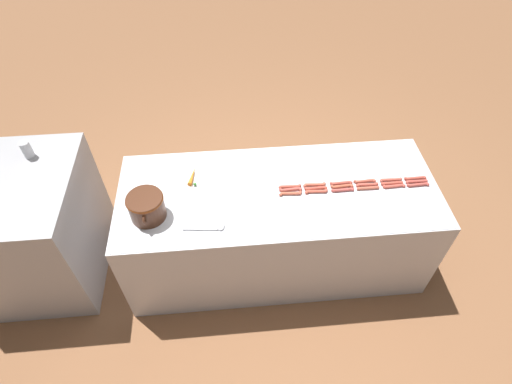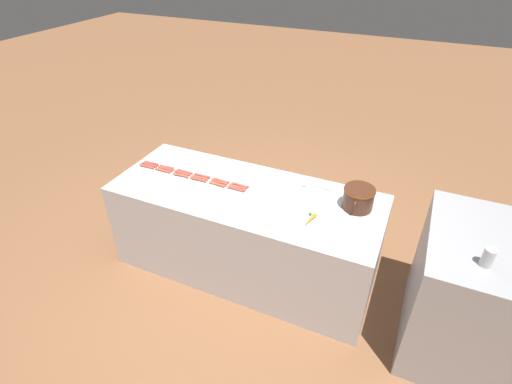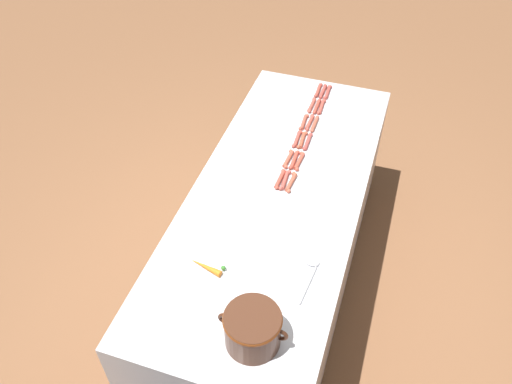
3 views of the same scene
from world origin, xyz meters
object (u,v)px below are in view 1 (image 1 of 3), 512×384
Objects in this scene: hot_dog_6 at (417,181)px; hot_dog_11 at (291,190)px; hot_dog_2 at (368,188)px; hot_dog_10 at (316,188)px; hot_dog_7 at (392,183)px; hot_dog_16 at (315,185)px; hot_dog_4 at (316,191)px; hot_dog_17 at (290,187)px; carrot at (193,176)px; bean_pot at (146,206)px; hot_dog_0 at (418,185)px; hot_dog_14 at (365,181)px; hot_dog_8 at (367,185)px; hot_dog_3 at (343,190)px; hot_dog_12 at (415,178)px; hot_dog_15 at (341,183)px; back_cabinet at (31,229)px; hot_dog_13 at (391,180)px; hot_dog_9 at (342,186)px; serving_spoon at (214,227)px; hot_dog_5 at (291,193)px; hot_dog_1 at (394,186)px; soda_can at (27,150)px.

hot_dog_6 and hot_dog_11 have the same top height.
hot_dog_2 is 1.00× the size of hot_dog_10.
hot_dog_7 is 1.00× the size of hot_dog_16.
hot_dog_4 is 0.18m from hot_dog_17.
carrot is (0.15, 0.85, 0.00)m from hot_dog_16.
hot_dog_2 is 0.54× the size of bean_pot.
hot_dog_11 is (0.04, 0.89, 0.00)m from hot_dog_0.
hot_dog_10 and hot_dog_14 have the same top height.
hot_dog_8 is (0.03, -0.36, 0.00)m from hot_dog_4.
hot_dog_3 is 0.54m from hot_dog_12.
hot_dog_11 and hot_dog_15 have the same top height.
back_cabinet is 6.11× the size of hot_dog_11.
hot_dog_10 is at bearing 93.50° from hot_dog_13.
hot_dog_12 is at bearing -84.94° from bean_pot.
hot_dog_15 is at bearing 83.04° from hot_dog_0.
hot_dog_9 is at bearing -89.44° from hot_dog_10.
carrot is (0.46, 0.14, 0.01)m from serving_spoon.
hot_dog_13 is at bearing -91.01° from hot_dog_14.
hot_dog_3 is 1.00× the size of hot_dog_14.
hot_dog_3 is 0.60× the size of serving_spoon.
hot_dog_0 is 1.00× the size of hot_dog_9.
hot_dog_5 is 0.70m from carrot.
hot_dog_12 is 1.57m from carrot.
hot_dog_1 is 0.36m from hot_dog_3.
hot_dog_5 is at bearing 100.13° from hot_dog_10.
hot_dog_9 and hot_dog_14 have the same top height.
hot_dog_12 is (0.06, -0.54, 0.00)m from hot_dog_3.
carrot is (0.19, 0.85, 0.00)m from hot_dog_10.
hot_dog_8 is 1.00× the size of hot_dog_11.
hot_dog_6 is 0.18m from hot_dog_13.
hot_dog_6 is at bearing -92.02° from back_cabinet.
carrot reaches higher than serving_spoon.
hot_dog_12 and hot_dog_15 have the same top height.
hot_dog_13 is at bearing 89.81° from hot_dog_12.
soda_can is at bearing 79.90° from hot_dog_3.
hot_dog_13 is (0.03, -0.54, 0.00)m from hot_dog_10.
hot_dog_0 is 1.00× the size of hot_dog_11.
hot_dog_14 is (0.04, 0.01, 0.00)m from hot_dog_8.
hot_dog_17 is (-0.00, 0.36, 0.00)m from hot_dog_15.
hot_dog_12 is at bearing -91.36° from back_cabinet.
soda_can reaches higher than hot_dog_14.
hot_dog_15 is (0.06, 0.53, 0.00)m from hot_dog_0.
hot_dog_10 is at bearing -100.10° from soda_can.
hot_dog_2 is 1.00× the size of hot_dog_8.
hot_dog_9 is 1.00× the size of hot_dog_16.
hot_dog_10 is 0.76m from serving_spoon.
hot_dog_15 is 0.94m from serving_spoon.
back_cabinet is 2.46m from hot_dog_2.
hot_dog_9 is 1.00× the size of hot_dog_12.
hot_dog_4 and hot_dog_13 have the same top height.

